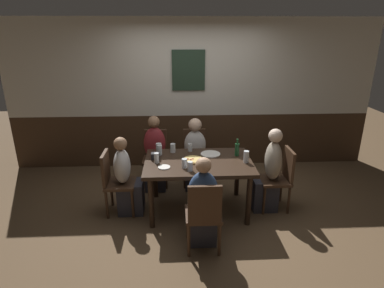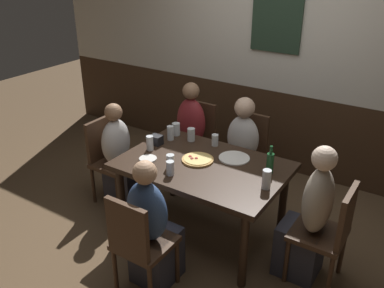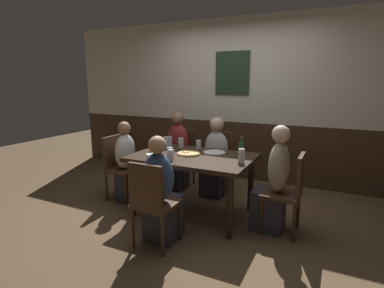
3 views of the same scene
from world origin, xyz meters
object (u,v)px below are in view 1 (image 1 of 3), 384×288
object	(u,v)px
person_head_east	(268,176)
person_mid_near	(203,208)
dining_table	(198,167)
chair_head_west	(114,179)
person_left_far	(155,158)
chair_left_far	(156,154)
person_head_west	(127,182)
pint_glass_stout	(159,148)
chair_mid_far	(195,153)
pint_glass_pale	(190,148)
tumbler_water	(160,151)
beer_glass_half	(184,164)
condiment_caddy	(155,156)
tumbler_short	(190,167)
plate_white_large	(210,154)
chair_head_east	(280,176)
beer_glass_tall	(246,157)
pizza	(193,160)
pint_glass_amber	(173,149)
highball_clear	(157,159)
plate_white_small	(164,167)
beer_bottle_green	(237,149)
chair_mid_near	(204,213)
person_mid_far	(195,159)

from	to	relation	value
person_head_east	person_mid_near	bearing A→B (deg)	-143.10
dining_table	chair_head_west	bearing A→B (deg)	180.00
person_left_far	chair_left_far	bearing A→B (deg)	90.00
person_head_west	pint_glass_stout	xyz separation A→B (m)	(0.42, 0.37, 0.34)
chair_mid_far	pint_glass_pale	xyz separation A→B (m)	(-0.10, -0.52, 0.30)
person_head_west	chair_mid_far	bearing A→B (deg)	42.71
person_mid_near	tumbler_water	distance (m)	1.16
beer_glass_half	condiment_caddy	bearing A→B (deg)	141.61
chair_left_far	person_left_far	bearing A→B (deg)	-90.00
person_left_far	tumbler_short	world-z (taller)	person_left_far
chair_left_far	plate_white_large	distance (m)	1.08
chair_head_east	person_head_west	world-z (taller)	person_head_west
person_head_east	tumbler_water	bearing A→B (deg)	170.55
person_head_west	beer_glass_tall	distance (m)	1.63
chair_left_far	beer_glass_tall	xyz separation A→B (m)	(1.26, -0.97, 0.32)
chair_mid_far	beer_glass_tall	world-z (taller)	beer_glass_tall
chair_left_far	person_head_west	xyz separation A→B (m)	(-0.34, -0.89, -0.04)
pizza	tumbler_short	bearing A→B (deg)	-99.96
pint_glass_pale	pint_glass_amber	size ratio (longest dim) A/B	0.87
condiment_caddy	person_head_west	bearing A→B (deg)	-166.58
highball_clear	tumbler_short	size ratio (longest dim) A/B	1.13
pint_glass_stout	highball_clear	bearing A→B (deg)	-91.17
pizza	tumbler_water	size ratio (longest dim) A/B	1.99
chair_head_west	person_head_east	bearing A→B (deg)	0.00
tumbler_water	plate_white_small	world-z (taller)	tumbler_water
dining_table	chair_left_far	size ratio (longest dim) A/B	1.63
person_head_west	beer_glass_tall	xyz separation A→B (m)	(1.59, -0.08, 0.36)
condiment_caddy	chair_head_west	bearing A→B (deg)	-170.48
beer_glass_tall	beer_glass_half	bearing A→B (deg)	-170.50
chair_head_west	plate_white_small	size ratio (longest dim) A/B	5.60
beer_bottle_green	chair_head_west	bearing A→B (deg)	-174.27
plate_white_large	beer_bottle_green	bearing A→B (deg)	-9.74
chair_head_west	person_head_west	xyz separation A→B (m)	(0.16, 0.00, -0.04)
tumbler_short	plate_white_large	bearing A→B (deg)	60.08
chair_head_west	beer_glass_tall	distance (m)	1.79
chair_mid_near	person_mid_near	xyz separation A→B (m)	(0.00, 0.16, -0.04)
pizza	person_left_far	bearing A→B (deg)	128.48
highball_clear	plate_white_large	bearing A→B (deg)	19.83
person_head_east	beer_glass_tall	distance (m)	0.48
chair_mid_near	beer_glass_half	xyz separation A→B (m)	(-0.19, 0.68, 0.30)
chair_left_far	highball_clear	bearing A→B (deg)	-85.20
person_head_west	dining_table	bearing A→B (deg)	0.00
dining_table	pint_glass_amber	world-z (taller)	pint_glass_amber
pizza	tumbler_water	world-z (taller)	tumbler_water
plate_white_large	person_head_east	bearing A→B (deg)	-16.38
beer_glass_half	pizza	bearing A→B (deg)	61.87
pint_glass_pale	plate_white_large	world-z (taller)	pint_glass_pale
person_head_west	tumbler_water	world-z (taller)	person_head_west
beer_glass_half	plate_white_large	bearing A→B (deg)	49.57
person_mid_far	pizza	size ratio (longest dim) A/B	3.97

